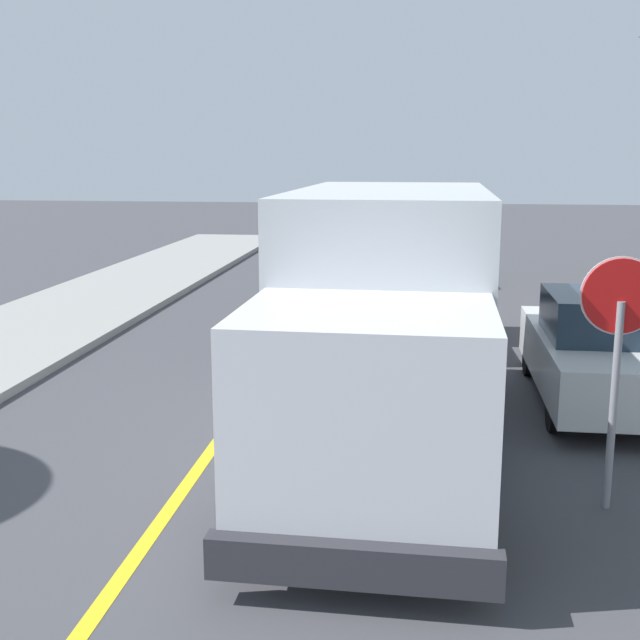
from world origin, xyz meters
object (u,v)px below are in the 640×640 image
at_px(parked_car_near, 414,300).
at_px(parked_van_across, 600,351).
at_px(box_truck, 387,310).
at_px(stop_sign, 618,335).
at_px(parked_car_mid, 415,258).

distance_m(parked_car_near, parked_van_across, 4.80).
bearing_deg(box_truck, stop_sign, -32.38).
distance_m(box_truck, parked_van_across, 3.89).
relative_size(box_truck, parked_van_across, 1.64).
xyz_separation_m(box_truck, parked_van_across, (3.05, 2.20, -0.97)).
distance_m(box_truck, parked_car_near, 6.21).
bearing_deg(stop_sign, box_truck, 147.62).
distance_m(parked_car_mid, stop_sign, 14.48).
bearing_deg(box_truck, parked_car_near, 87.30).
relative_size(box_truck, parked_car_mid, 1.62).
relative_size(parked_car_mid, parked_van_across, 1.01).
bearing_deg(parked_car_near, parked_car_mid, 90.36).
xyz_separation_m(parked_car_near, stop_sign, (2.10, -7.65, 1.06)).
xyz_separation_m(parked_car_mid, parked_van_across, (2.80, -10.56, 0.00)).
height_order(parked_car_near, parked_car_mid, same).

